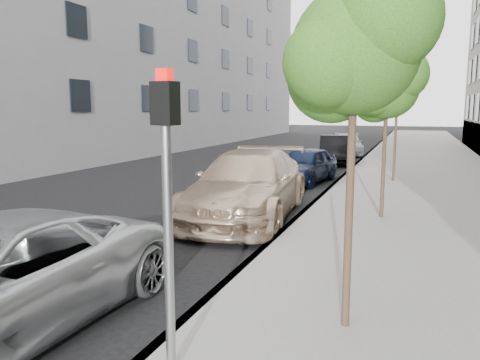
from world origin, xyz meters
The scene contains 11 objects.
ground centered at (0.00, 0.00, 0.00)m, with size 160.00×160.00×0.00m, color black.
sidewalk centered at (4.30, 24.00, 0.07)m, with size 6.40×72.00×0.14m, color gray.
curb centered at (1.18, 24.00, 0.07)m, with size 0.15×72.00×0.14m, color #9E9B93.
tree_near centered at (3.23, 1.50, 3.57)m, with size 1.82×1.62×4.33m.
tree_mid centered at (3.23, 8.00, 3.42)m, with size 1.85×1.65×4.19m.
tree_far centered at (3.23, 14.50, 3.82)m, with size 1.73×1.53×4.54m.
signal_pole centered at (1.63, -0.23, 2.10)m, with size 0.26×0.21×3.13m.
suv centered at (-0.20, 7.30, 0.88)m, with size 2.48×6.10×1.77m, color #C8AC8E.
sedan_blue centered at (-0.10, 13.72, 0.70)m, with size 1.66×4.12×1.40m, color #0F1A35.
sedan_black centered at (-0.10, 20.86, 0.74)m, with size 1.56×4.48×1.47m, color black.
sedan_rear centered at (-0.11, 25.96, 0.65)m, with size 1.83×4.51×1.31m, color #9C9FA3.
Camera 1 is at (3.92, -4.27, 2.89)m, focal length 35.00 mm.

